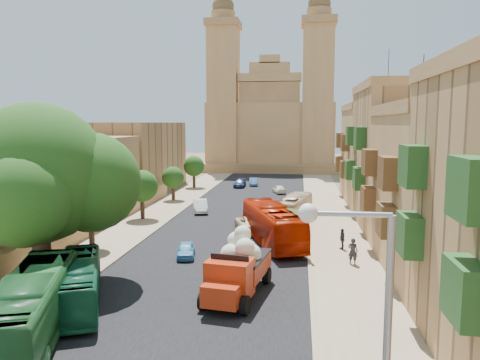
% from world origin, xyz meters
% --- Properties ---
extents(ground, '(260.00, 260.00, 0.00)m').
position_xyz_m(ground, '(0.00, 0.00, 0.00)').
color(ground, brown).
extents(road_surface, '(14.00, 140.00, 0.01)m').
position_xyz_m(road_surface, '(0.00, 30.00, 0.01)').
color(road_surface, black).
rests_on(road_surface, ground).
extents(sidewalk_east, '(5.00, 140.00, 0.01)m').
position_xyz_m(sidewalk_east, '(9.50, 30.00, 0.01)').
color(sidewalk_east, '#957E61').
rests_on(sidewalk_east, ground).
extents(sidewalk_west, '(5.00, 140.00, 0.01)m').
position_xyz_m(sidewalk_west, '(-9.50, 30.00, 0.01)').
color(sidewalk_west, '#957E61').
rests_on(sidewalk_west, ground).
extents(kerb_east, '(0.25, 140.00, 0.12)m').
position_xyz_m(kerb_east, '(7.00, 30.00, 0.06)').
color(kerb_east, '#957E61').
rests_on(kerb_east, ground).
extents(kerb_west, '(0.25, 140.00, 0.12)m').
position_xyz_m(kerb_west, '(-7.00, 30.00, 0.06)').
color(kerb_west, '#957E61').
rests_on(kerb_west, ground).
extents(townhouse_b, '(9.00, 14.00, 14.90)m').
position_xyz_m(townhouse_b, '(15.95, 11.00, 5.66)').
color(townhouse_b, '#9F7548').
rests_on(townhouse_b, ground).
extents(townhouse_c, '(9.00, 14.00, 17.40)m').
position_xyz_m(townhouse_c, '(15.95, 25.00, 6.91)').
color(townhouse_c, '#AA7C4D').
rests_on(townhouse_c, ground).
extents(townhouse_d, '(9.00, 14.00, 15.90)m').
position_xyz_m(townhouse_d, '(15.95, 39.00, 6.16)').
color(townhouse_d, '#9F7548').
rests_on(townhouse_d, ground).
extents(west_wall, '(1.00, 40.00, 1.80)m').
position_xyz_m(west_wall, '(-12.50, 20.00, 0.90)').
color(west_wall, '#9F7548').
rests_on(west_wall, ground).
extents(west_building_low, '(10.00, 28.00, 8.40)m').
position_xyz_m(west_building_low, '(-18.00, 18.00, 4.20)').
color(west_building_low, olive).
rests_on(west_building_low, ground).
extents(west_building_mid, '(10.00, 22.00, 10.00)m').
position_xyz_m(west_building_mid, '(-18.00, 44.00, 5.00)').
color(west_building_mid, '#AA7C4D').
rests_on(west_building_mid, ground).
extents(church, '(28.00, 22.50, 36.30)m').
position_xyz_m(church, '(-0.00, 78.61, 9.52)').
color(church, '#9F7548').
rests_on(church, ground).
extents(ficus_tree, '(11.22, 10.33, 11.22)m').
position_xyz_m(ficus_tree, '(-9.40, 4.01, 6.63)').
color(ficus_tree, '#3A281D').
rests_on(ficus_tree, ground).
extents(street_tree_a, '(3.02, 3.02, 4.65)m').
position_xyz_m(street_tree_a, '(-10.00, 12.00, 3.11)').
color(street_tree_a, '#3A281D').
rests_on(street_tree_a, ground).
extents(street_tree_b, '(3.33, 3.33, 5.13)m').
position_xyz_m(street_tree_b, '(-10.00, 24.00, 3.43)').
color(street_tree_b, '#3A281D').
rests_on(street_tree_b, ground).
extents(street_tree_c, '(2.84, 2.84, 4.37)m').
position_xyz_m(street_tree_c, '(-10.00, 36.00, 2.92)').
color(street_tree_c, '#3A281D').
rests_on(street_tree_c, ground).
extents(street_tree_d, '(3.20, 3.20, 4.92)m').
position_xyz_m(street_tree_d, '(-10.00, 48.00, 3.29)').
color(street_tree_d, '#3A281D').
rests_on(street_tree_d, ground).
extents(streetlamp, '(2.11, 0.44, 8.22)m').
position_xyz_m(streetlamp, '(7.72, -12.00, 5.20)').
color(streetlamp, gray).
rests_on(streetlamp, ground).
extents(red_truck, '(3.62, 7.02, 3.93)m').
position_xyz_m(red_truck, '(2.73, 3.63, 1.73)').
color(red_truck, '#B72C0E').
rests_on(red_truck, ground).
extents(olive_pickup, '(2.65, 4.60, 1.79)m').
position_xyz_m(olive_pickup, '(5.60, 20.00, 0.87)').
color(olive_pickup, '#33491B').
rests_on(olive_pickup, ground).
extents(bus_green_south, '(5.86, 11.27, 3.07)m').
position_xyz_m(bus_green_south, '(-5.99, -2.98, 1.53)').
color(bus_green_south, '#256731').
rests_on(bus_green_south, ground).
extents(bus_green_north, '(5.45, 9.07, 2.50)m').
position_xyz_m(bus_green_north, '(-5.74, 1.19, 1.25)').
color(bus_green_north, '#145B39').
rests_on(bus_green_north, ground).
extents(bus_red_east, '(6.19, 11.66, 3.18)m').
position_xyz_m(bus_red_east, '(4.00, 15.84, 1.59)').
color(bus_red_east, '#B61D01').
rests_on(bus_red_east, ground).
extents(bus_cream_east, '(3.91, 8.84, 2.40)m').
position_xyz_m(bus_cream_east, '(5.74, 26.55, 1.20)').
color(bus_cream_east, beige).
rests_on(bus_cream_east, ground).
extents(car_blue_a, '(1.90, 3.41, 1.10)m').
position_xyz_m(car_blue_a, '(-2.14, 10.91, 0.55)').
color(car_blue_a, '#4BA2D2').
rests_on(car_blue_a, ground).
extents(car_white_a, '(2.56, 4.54, 1.42)m').
position_xyz_m(car_white_a, '(-4.79, 28.38, 0.71)').
color(car_white_a, white).
rests_on(car_white_a, ground).
extents(car_cream, '(3.77, 5.65, 1.44)m').
position_xyz_m(car_cream, '(1.73, 19.96, 0.72)').
color(car_cream, beige).
rests_on(car_cream, ground).
extents(car_dkblue, '(1.68, 4.13, 1.20)m').
position_xyz_m(car_dkblue, '(-3.01, 49.21, 0.60)').
color(car_dkblue, '#15254D').
rests_on(car_dkblue, ground).
extents(car_white_b, '(2.37, 3.71, 1.18)m').
position_xyz_m(car_white_b, '(3.31, 43.64, 0.59)').
color(car_white_b, white).
rests_on(car_white_b, ground).
extents(car_blue_b, '(1.70, 3.72, 1.18)m').
position_xyz_m(car_blue_b, '(-1.13, 51.48, 0.59)').
color(car_blue_b, teal).
rests_on(car_blue_b, ground).
extents(pedestrian_a, '(0.81, 0.67, 1.90)m').
position_xyz_m(pedestrian_a, '(10.02, 10.65, 0.95)').
color(pedestrian_a, '#242327').
rests_on(pedestrian_a, ground).
extents(pedestrian_c, '(0.58, 1.04, 1.68)m').
position_xyz_m(pedestrian_c, '(9.63, 14.63, 0.84)').
color(pedestrian_c, '#3C3C3D').
rests_on(pedestrian_c, ground).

